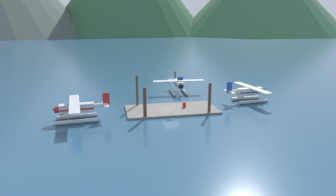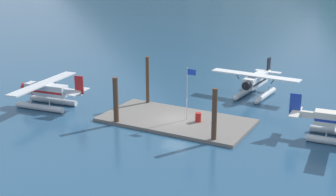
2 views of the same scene
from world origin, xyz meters
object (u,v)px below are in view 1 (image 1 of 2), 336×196
object	(u,v)px
mooring_buoy	(62,114)
seaplane_white_bow_right	(178,86)
fuel_drum	(184,105)
seaplane_cream_stbd_fwd	(250,93)
flagpole	(178,88)
seaplane_silver_port_aft	(77,110)

from	to	relation	value
mooring_buoy	seaplane_white_bow_right	xyz separation A→B (m)	(21.09, 11.86, 1.20)
fuel_drum	seaplane_cream_stbd_fwd	world-z (taller)	seaplane_cream_stbd_fwd
flagpole	fuel_drum	size ratio (longest dim) A/B	6.00
mooring_buoy	seaplane_cream_stbd_fwd	bearing A→B (deg)	4.33
mooring_buoy	seaplane_white_bow_right	bearing A→B (deg)	29.35
seaplane_silver_port_aft	fuel_drum	bearing A→B (deg)	9.18
mooring_buoy	seaplane_white_bow_right	distance (m)	24.22
fuel_drum	seaplane_cream_stbd_fwd	bearing A→B (deg)	9.77
fuel_drum	seaplane_cream_stbd_fwd	xyz separation A→B (m)	(12.86, 2.21, 0.84)
seaplane_cream_stbd_fwd	flagpole	bearing A→B (deg)	-170.81
seaplane_cream_stbd_fwd	seaplane_silver_port_aft	bearing A→B (deg)	-170.56
flagpole	seaplane_cream_stbd_fwd	bearing A→B (deg)	9.19
mooring_buoy	seaplane_white_bow_right	world-z (taller)	seaplane_white_bow_right
flagpole	seaplane_white_bow_right	world-z (taller)	flagpole
seaplane_white_bow_right	flagpole	bearing A→B (deg)	-104.30
flagpole	fuel_drum	world-z (taller)	flagpole
fuel_drum	mooring_buoy	bearing A→B (deg)	-179.37
fuel_drum	mooring_buoy	xyz separation A→B (m)	(-19.19, -0.21, -0.36)
mooring_buoy	seaplane_silver_port_aft	bearing A→B (deg)	-44.80
mooring_buoy	seaplane_cream_stbd_fwd	size ratio (longest dim) A/B	0.07
seaplane_silver_port_aft	seaplane_cream_stbd_fwd	distance (m)	29.95
fuel_drum	seaplane_cream_stbd_fwd	distance (m)	13.07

